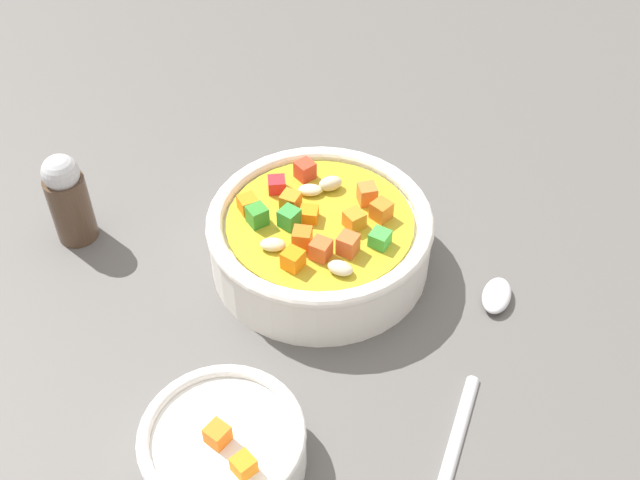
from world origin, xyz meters
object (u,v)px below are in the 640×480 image
object	(u,v)px
side_bowl_small	(224,446)
pepper_shaker	(68,198)
soup_bowl_main	(320,237)
spoon	(470,389)

from	to	relation	value
side_bowl_small	pepper_shaker	distance (cm)	24.29
side_bowl_small	soup_bowl_main	bearing A→B (deg)	-6.08
spoon	pepper_shaker	distance (cm)	33.07
side_bowl_small	pepper_shaker	xyz separation A→B (cm)	(16.63, 17.58, 2.08)
spoon	side_bowl_small	xyz separation A→B (cm)	(-8.39, 14.27, 1.34)
side_bowl_small	spoon	bearing A→B (deg)	-59.55
spoon	side_bowl_small	bearing A→B (deg)	128.14
soup_bowl_main	side_bowl_small	xyz separation A→B (cm)	(-17.93, 1.91, -0.91)
soup_bowl_main	side_bowl_small	size ratio (longest dim) A/B	1.67
pepper_shaker	spoon	bearing A→B (deg)	-104.52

